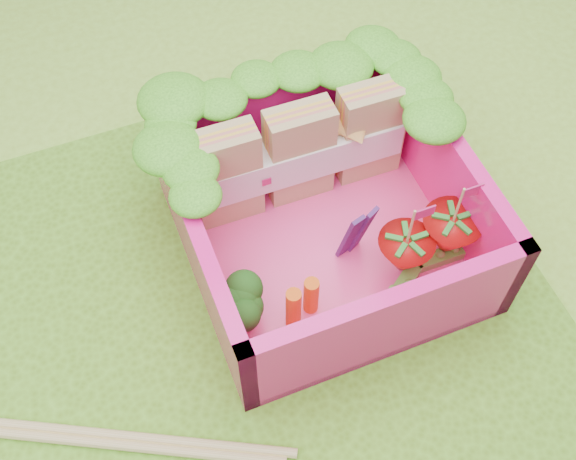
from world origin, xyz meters
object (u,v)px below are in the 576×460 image
Objects in this scene: broccoli at (242,304)px; chopsticks at (41,432)px; bento_box at (327,214)px; sandwich_stack at (300,153)px; strawberry_left at (403,256)px; strawberry_right at (448,237)px.

broccoli is 0.17× the size of chopsticks.
bento_box is at bearing 15.90° from chopsticks.
chopsticks is at bearing -170.79° from broccoli.
sandwich_stack is (0.01, 0.34, 0.05)m from bento_box.
strawberry_right is (0.24, 0.01, 0.01)m from strawberry_left.
broccoli is (-0.52, -0.61, -0.11)m from sandwich_stack.
bento_box reaches higher than broccoli.
broccoli is 1.01m from strawberry_right.
strawberry_right is 1.99m from chopsticks.
bento_box is 3.81× the size of broccoli.
strawberry_right is at bearing 4.22° from chopsticks.
sandwich_stack is 2.12× the size of strawberry_left.
strawberry_left is at bearing -176.45° from strawberry_right.
chopsticks is at bearing -175.78° from strawberry_right.
sandwich_stack is 3.11× the size of broccoli.
sandwich_stack reaches higher than chopsticks.
sandwich_stack reaches higher than broccoli.
bento_box is 0.58m from strawberry_right.
strawberry_left is 0.24m from strawberry_right.
strawberry_left is 0.26× the size of chopsticks.
strawberry_left is at bearing -47.92° from bento_box.
broccoli is 1.00m from chopsticks.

